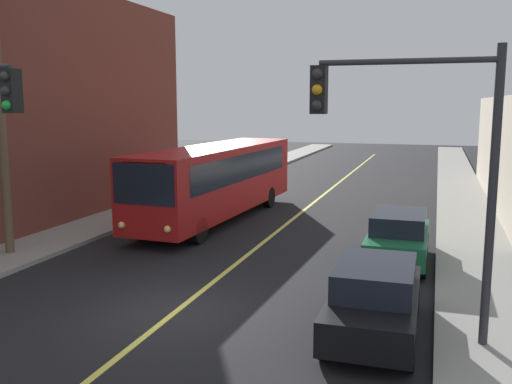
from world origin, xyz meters
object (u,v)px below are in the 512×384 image
object	(u,v)px
city_bus	(218,178)
traffic_signal_right_corner	(414,139)
parked_car_black	(375,298)
parked_car_green	(398,236)

from	to	relation	value
city_bus	traffic_signal_right_corner	xyz separation A→B (m)	(8.52, -10.67, 2.49)
parked_car_black	parked_car_green	bearing A→B (deg)	89.12
city_bus	parked_car_green	distance (m)	9.18
city_bus	traffic_signal_right_corner	world-z (taller)	traffic_signal_right_corner
parked_car_black	parked_car_green	distance (m)	6.05
parked_car_green	city_bus	bearing A→B (deg)	150.50
parked_car_black	city_bus	bearing A→B (deg)	126.67
parked_car_black	parked_car_green	size ratio (longest dim) A/B	1.00
parked_car_black	traffic_signal_right_corner	xyz separation A→B (m)	(0.67, -0.13, 3.46)
parked_car_green	traffic_signal_right_corner	xyz separation A→B (m)	(0.58, -6.17, 3.46)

